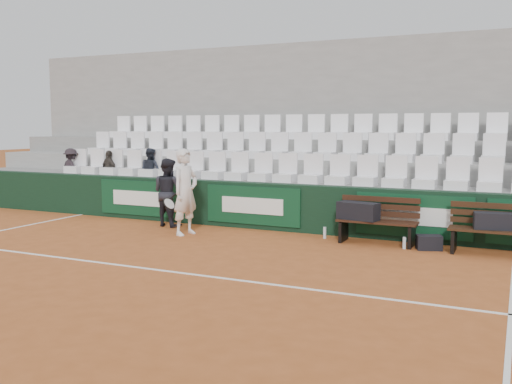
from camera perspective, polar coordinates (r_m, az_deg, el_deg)
name	(u,v)px	position (r m, az deg, el deg)	size (l,w,h in m)	color
ground	(159,270)	(9.05, -9.71, -7.72)	(80.00, 80.00, 0.00)	#A75325
court_baseline	(159,270)	(9.05, -9.72, -7.70)	(18.00, 0.06, 0.01)	white
court_sideline_right	(506,383)	(5.64, 23.76, -17.12)	(0.06, 20.00, 0.01)	white
back_barrier	(267,206)	(12.35, 1.10, -1.43)	(18.00, 0.34, 1.00)	black
grandstand_tier_front	(275,203)	(12.95, 1.96, -1.06)	(18.00, 0.95, 1.00)	gray
grandstand_tier_mid	(291,189)	(13.80, 3.51, 0.34)	(18.00, 0.95, 1.45)	gray
grandstand_tier_back	(305,176)	(14.66, 4.88, 1.58)	(18.00, 0.95, 1.90)	gray
grandstand_rear_wall	(313,127)	(15.19, 5.74, 6.47)	(18.00, 0.30, 4.40)	gray
seat_row_front	(273,167)	(12.71, 1.66, 2.49)	(11.90, 0.44, 0.63)	white
seat_row_mid	(288,146)	(13.56, 3.27, 4.64)	(11.90, 0.44, 0.63)	white
seat_row_back	(303,127)	(14.44, 4.69, 6.53)	(11.90, 0.44, 0.63)	white
bench_left	(377,232)	(11.06, 11.99, -3.96)	(1.50, 0.56, 0.45)	#331A0F
bench_right	(493,242)	(10.71, 22.65, -4.67)	(1.50, 0.56, 0.45)	#331D0F
sports_bag_left	(358,211)	(11.05, 10.19, -1.87)	(0.78, 0.33, 0.33)	black
sports_bag_right	(493,221)	(10.68, 22.61, -2.68)	(0.62, 0.29, 0.29)	black
sports_bag_ground	(429,243)	(10.80, 16.92, -4.86)	(0.44, 0.27, 0.27)	black
water_bottle_near	(325,233)	(11.45, 6.89, -4.07)	(0.06, 0.06, 0.23)	silver
water_bottle_far	(404,243)	(10.75, 14.61, -4.96)	(0.06, 0.06, 0.22)	silver
tennis_player	(185,192)	(11.76, -7.08, 0.01)	(0.77, 0.72, 1.77)	silver
ball_kid	(168,192)	(12.85, -8.80, -0.03)	(0.74, 0.57, 1.52)	black
spectator_a	(71,152)	(16.01, -18.05, 3.84)	(0.71, 0.41, 1.09)	black
spectator_b	(109,153)	(15.17, -14.51, 3.76)	(0.62, 0.26, 1.06)	#322D28
spectator_c	(150,153)	(14.38, -10.55, 3.87)	(0.55, 0.43, 1.14)	#1E222D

